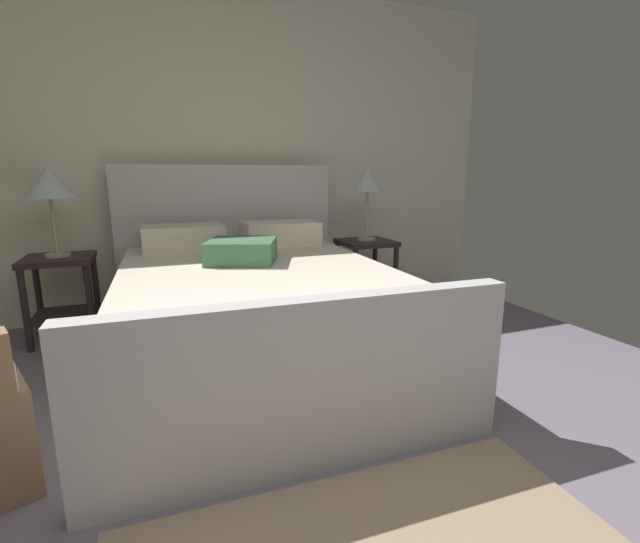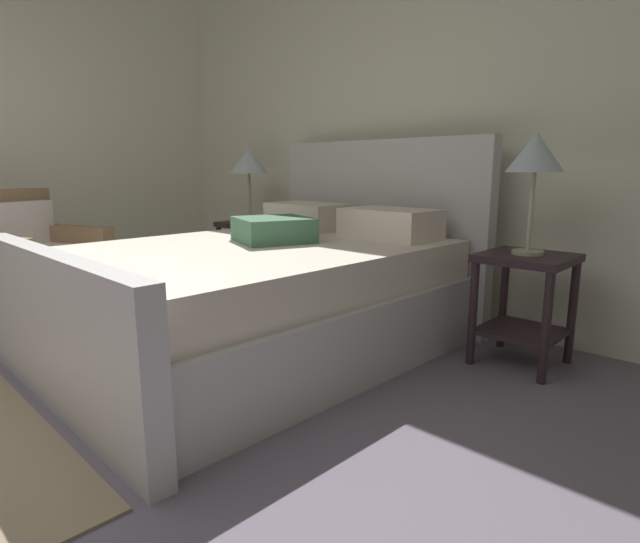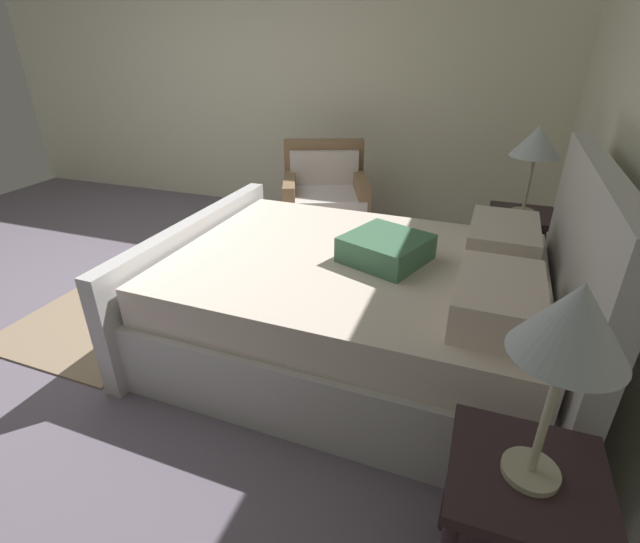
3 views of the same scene
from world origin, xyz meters
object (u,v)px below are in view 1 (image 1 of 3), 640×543
object	(u,v)px
nightstand_left	(62,284)
nightstand_right	(366,262)
table_lamp_left	(49,185)
bed	(253,306)
table_lamp_right	(368,182)

from	to	relation	value
nightstand_left	nightstand_right	bearing A→B (deg)	-1.40
nightstand_left	table_lamp_left	world-z (taller)	table_lamp_left
nightstand_right	nightstand_left	world-z (taller)	same
bed	nightstand_right	distance (m)	1.41
table_lamp_right	nightstand_left	xyz separation A→B (m)	(-2.35, 0.06, -0.70)
bed	nightstand_left	xyz separation A→B (m)	(-1.18, 0.84, 0.05)
nightstand_right	nightstand_left	bearing A→B (deg)	178.60
table_lamp_right	table_lamp_left	size ratio (longest dim) A/B	1.02
bed	table_lamp_right	size ratio (longest dim) A/B	3.69
bed	nightstand_left	world-z (taller)	bed
nightstand_left	table_lamp_left	xyz separation A→B (m)	(-0.00, 0.00, 0.69)
table_lamp_right	table_lamp_left	distance (m)	2.35
table_lamp_right	nightstand_left	world-z (taller)	table_lamp_right
table_lamp_right	nightstand_left	size ratio (longest dim) A/B	1.03
table_lamp_right	nightstand_left	distance (m)	2.45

